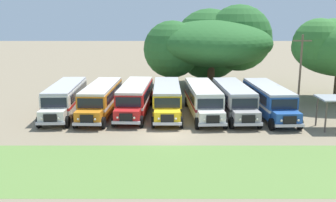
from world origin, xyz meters
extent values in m
plane|color=#84755B|center=(0.00, 0.00, 0.00)|extent=(220.00, 220.00, 0.00)
cube|color=olive|center=(0.00, -6.98, 0.00)|extent=(80.00, 8.50, 0.01)
cube|color=silver|center=(-9.88, 7.13, 1.55)|extent=(2.80, 9.28, 2.10)
cube|color=red|center=(-9.88, 7.13, 1.38)|extent=(2.83, 9.30, 0.24)
cube|color=black|center=(-8.62, 7.47, 2.05)|extent=(0.30, 8.00, 0.80)
cube|color=black|center=(-11.16, 7.39, 2.05)|extent=(0.30, 8.00, 0.80)
cube|color=#B2B2B7|center=(-9.88, 7.13, 2.71)|extent=(2.71, 9.17, 0.22)
cube|color=silver|center=(-9.71, 1.83, 1.02)|extent=(2.24, 1.47, 1.05)
cube|color=black|center=(-9.68, 1.09, 1.05)|extent=(1.10, 0.14, 0.70)
cube|color=#B7B7BC|center=(-9.68, 1.05, 0.62)|extent=(2.41, 0.28, 0.24)
cube|color=black|center=(-9.73, 2.50, 2.05)|extent=(2.20, 0.13, 0.84)
cube|color=red|center=(-10.03, 11.75, 1.45)|extent=(0.90, 0.09, 1.30)
sphere|color=#EAE5C6|center=(-8.98, 1.06, 1.05)|extent=(0.20, 0.20, 0.20)
sphere|color=#EAE5C6|center=(-10.38, 1.02, 1.05)|extent=(0.20, 0.20, 0.20)
cylinder|color=black|center=(-8.51, 1.97, 0.50)|extent=(0.31, 1.01, 1.00)
cylinder|color=black|center=(-10.91, 1.89, 0.50)|extent=(0.31, 1.01, 1.00)
cylinder|color=black|center=(-8.78, 10.17, 0.50)|extent=(0.31, 1.01, 1.00)
cylinder|color=black|center=(-11.17, 10.09, 0.50)|extent=(0.31, 1.01, 1.00)
cube|color=orange|center=(-6.36, 6.88, 1.55)|extent=(2.88, 9.30, 2.10)
cube|color=white|center=(-6.36, 6.88, 1.38)|extent=(2.92, 9.32, 0.24)
cube|color=black|center=(-5.08, 7.13, 2.05)|extent=(0.38, 7.99, 0.80)
cube|color=black|center=(-7.61, 7.24, 2.05)|extent=(0.38, 7.99, 0.80)
cube|color=beige|center=(-6.36, 6.88, 2.71)|extent=(2.80, 9.19, 0.22)
cube|color=orange|center=(-6.58, 1.59, 1.02)|extent=(2.26, 1.49, 1.05)
cube|color=black|center=(-6.61, 0.85, 1.05)|extent=(1.10, 0.15, 0.70)
cube|color=#B7B7BC|center=(-6.61, 0.81, 0.62)|extent=(2.41, 0.30, 0.24)
cube|color=black|center=(-6.55, 2.26, 2.05)|extent=(2.20, 0.15, 0.84)
cube|color=white|center=(-6.16, 11.50, 1.45)|extent=(0.90, 0.10, 1.30)
sphere|color=#EAE5C6|center=(-5.91, 0.77, 1.05)|extent=(0.20, 0.20, 0.20)
sphere|color=#EAE5C6|center=(-7.31, 0.83, 1.05)|extent=(0.20, 0.20, 0.20)
cylinder|color=black|center=(-5.38, 1.64, 0.50)|extent=(0.32, 1.01, 1.00)
cylinder|color=black|center=(-7.77, 1.74, 0.50)|extent=(0.32, 1.01, 1.00)
cylinder|color=black|center=(-5.03, 9.83, 0.50)|extent=(0.32, 1.01, 1.00)
cylinder|color=black|center=(-7.43, 9.93, 0.50)|extent=(0.32, 1.01, 1.00)
cube|color=red|center=(-3.11, 7.35, 1.55)|extent=(2.99, 9.32, 2.10)
cube|color=white|center=(-3.11, 7.35, 1.38)|extent=(3.02, 9.34, 0.24)
cube|color=black|center=(-1.83, 7.58, 2.05)|extent=(0.47, 7.99, 0.80)
cube|color=black|center=(-4.36, 7.72, 2.05)|extent=(0.47, 7.99, 0.80)
cube|color=beige|center=(-3.11, 7.35, 2.71)|extent=(2.91, 9.22, 0.22)
cube|color=red|center=(-3.40, 2.06, 1.02)|extent=(2.27, 1.52, 1.05)
cube|color=black|center=(-3.44, 1.32, 1.05)|extent=(1.10, 0.16, 0.70)
cube|color=#B7B7BC|center=(-3.44, 1.28, 0.62)|extent=(2.41, 0.33, 0.24)
cube|color=black|center=(-3.36, 2.73, 2.05)|extent=(2.20, 0.18, 0.84)
cube|color=white|center=(-2.86, 11.96, 1.45)|extent=(0.90, 0.11, 1.30)
sphere|color=#EAE5C6|center=(-2.74, 1.23, 1.05)|extent=(0.20, 0.20, 0.20)
sphere|color=#EAE5C6|center=(-4.14, 1.31, 1.05)|extent=(0.20, 0.20, 0.20)
cylinder|color=black|center=(-2.19, 2.09, 0.50)|extent=(0.33, 1.01, 1.00)
cylinder|color=black|center=(-4.59, 2.22, 0.50)|extent=(0.33, 1.01, 1.00)
cylinder|color=black|center=(-1.75, 10.28, 0.50)|extent=(0.33, 1.01, 1.00)
cylinder|color=black|center=(-4.15, 10.41, 0.50)|extent=(0.33, 1.01, 1.00)
cube|color=yellow|center=(-0.05, 7.03, 1.55)|extent=(2.58, 9.22, 2.10)
cube|color=black|center=(-0.05, 7.03, 1.38)|extent=(2.61, 9.24, 0.24)
cube|color=black|center=(1.22, 7.34, 2.05)|extent=(0.11, 8.00, 0.80)
cube|color=black|center=(-1.32, 7.32, 2.05)|extent=(0.11, 8.00, 0.80)
cube|color=#B2B2B7|center=(-0.05, 7.03, 2.71)|extent=(2.50, 9.12, 0.22)
cube|color=yellow|center=(0.00, 1.73, 1.02)|extent=(2.21, 1.42, 1.05)
cube|color=black|center=(0.01, 0.99, 1.05)|extent=(1.10, 0.11, 0.70)
cube|color=#B7B7BC|center=(0.01, 0.95, 0.62)|extent=(2.40, 0.22, 0.24)
cube|color=black|center=(0.00, 2.40, 2.05)|extent=(2.20, 0.08, 0.84)
cube|color=black|center=(-0.09, 11.65, 1.45)|extent=(0.90, 0.07, 1.30)
sphere|color=#EAE5C6|center=(0.71, 0.95, 1.05)|extent=(0.20, 0.20, 0.20)
sphere|color=#EAE5C6|center=(-0.69, 0.93, 1.05)|extent=(0.20, 0.20, 0.20)
cylinder|color=black|center=(1.20, 1.84, 0.50)|extent=(0.29, 1.00, 1.00)
cylinder|color=black|center=(-1.20, 1.82, 0.50)|extent=(0.29, 1.00, 1.00)
cylinder|color=black|center=(1.13, 10.04, 0.50)|extent=(0.29, 1.00, 1.00)
cylinder|color=black|center=(-1.27, 10.02, 0.50)|extent=(0.29, 1.00, 1.00)
cube|color=silver|center=(3.39, 6.74, 1.55)|extent=(3.03, 9.33, 2.10)
cube|color=maroon|center=(3.39, 6.74, 1.38)|extent=(3.06, 9.35, 0.24)
cube|color=black|center=(4.64, 7.11, 2.05)|extent=(0.51, 7.99, 0.80)
cube|color=black|center=(2.10, 6.96, 2.05)|extent=(0.51, 7.99, 0.80)
cube|color=beige|center=(3.39, 6.74, 2.71)|extent=(2.95, 9.23, 0.22)
cube|color=silver|center=(3.70, 1.44, 1.02)|extent=(2.28, 1.53, 1.05)
cube|color=black|center=(3.74, 0.71, 1.05)|extent=(1.10, 0.16, 0.70)
cube|color=#B7B7BC|center=(3.74, 0.67, 0.62)|extent=(2.41, 0.34, 0.24)
cube|color=black|center=(3.66, 2.11, 2.05)|extent=(2.20, 0.19, 0.84)
cube|color=maroon|center=(3.12, 11.35, 1.45)|extent=(0.90, 0.11, 1.30)
sphere|color=#EAE5C6|center=(4.44, 0.70, 1.05)|extent=(0.20, 0.20, 0.20)
sphere|color=#EAE5C6|center=(3.04, 0.61, 1.05)|extent=(0.20, 0.20, 0.20)
cylinder|color=black|center=(4.89, 1.61, 0.50)|extent=(0.34, 1.01, 1.00)
cylinder|color=black|center=(2.49, 1.47, 0.50)|extent=(0.34, 1.01, 1.00)
cylinder|color=black|center=(4.41, 9.80, 0.50)|extent=(0.34, 1.01, 1.00)
cylinder|color=black|center=(2.01, 9.66, 0.50)|extent=(0.34, 1.01, 1.00)
cube|color=#9E9993|center=(6.34, 6.82, 1.55)|extent=(2.99, 9.32, 2.10)
cube|color=#282828|center=(6.34, 6.82, 1.38)|extent=(3.02, 9.34, 0.24)
cube|color=black|center=(7.59, 7.19, 2.05)|extent=(0.47, 7.99, 0.80)
cube|color=black|center=(5.05, 7.05, 2.05)|extent=(0.47, 7.99, 0.80)
cube|color=#B2B2B7|center=(6.34, 6.82, 2.71)|extent=(2.91, 9.22, 0.22)
cube|color=#9E9993|center=(6.62, 1.53, 1.02)|extent=(2.27, 1.52, 1.05)
cube|color=black|center=(6.66, 0.79, 1.05)|extent=(1.10, 0.16, 0.70)
cube|color=#B7B7BC|center=(6.67, 0.75, 0.62)|extent=(2.41, 0.33, 0.24)
cube|color=black|center=(6.59, 2.20, 2.05)|extent=(2.20, 0.18, 0.84)
cube|color=#282828|center=(6.09, 11.43, 1.45)|extent=(0.90, 0.11, 1.30)
sphere|color=#EAE5C6|center=(7.37, 0.78, 1.05)|extent=(0.20, 0.20, 0.20)
sphere|color=#EAE5C6|center=(5.97, 0.70, 1.05)|extent=(0.20, 0.20, 0.20)
cylinder|color=black|center=(7.82, 1.69, 0.50)|extent=(0.33, 1.01, 1.00)
cylinder|color=black|center=(5.42, 1.56, 0.50)|extent=(0.33, 1.01, 1.00)
cylinder|color=black|center=(7.37, 9.88, 0.50)|extent=(0.33, 1.01, 1.00)
cylinder|color=black|center=(4.98, 9.75, 0.50)|extent=(0.33, 1.01, 1.00)
cube|color=#23519E|center=(9.59, 6.49, 1.55)|extent=(3.05, 9.33, 2.10)
cube|color=silver|center=(9.59, 6.49, 1.38)|extent=(3.08, 9.35, 0.24)
cube|color=black|center=(10.84, 6.86, 2.05)|extent=(0.52, 7.99, 0.80)
cube|color=black|center=(8.30, 6.71, 2.05)|extent=(0.52, 7.99, 0.80)
cube|color=#B2B2B7|center=(9.59, 6.49, 2.71)|extent=(2.96, 9.23, 0.22)
cube|color=#23519E|center=(9.90, 1.20, 1.02)|extent=(2.28, 1.53, 1.05)
cube|color=black|center=(9.95, 0.46, 1.05)|extent=(1.10, 0.17, 0.70)
cube|color=#B7B7BC|center=(9.95, 0.42, 0.62)|extent=(2.41, 0.34, 0.24)
cube|color=black|center=(9.86, 1.86, 2.05)|extent=(2.20, 0.19, 0.84)
cube|color=silver|center=(9.31, 11.10, 1.45)|extent=(0.90, 0.11, 1.30)
sphere|color=#EAE5C6|center=(10.65, 0.45, 1.05)|extent=(0.20, 0.20, 0.20)
sphere|color=#EAE5C6|center=(9.25, 0.37, 1.05)|extent=(0.20, 0.20, 0.20)
cylinder|color=black|center=(11.10, 1.37, 0.50)|extent=(0.34, 1.01, 1.00)
cylinder|color=black|center=(8.70, 1.22, 0.50)|extent=(0.34, 1.01, 1.00)
cylinder|color=black|center=(10.60, 9.55, 0.50)|extent=(0.34, 1.01, 1.00)
cylinder|color=black|center=(8.21, 9.41, 0.50)|extent=(0.34, 1.01, 1.00)
cylinder|color=brown|center=(5.59, 19.56, 1.86)|extent=(0.92, 0.92, 3.72)
ellipsoid|color=#286028|center=(5.59, 19.56, 5.86)|extent=(15.10, 14.94, 5.73)
sphere|color=#286028|center=(9.22, 21.10, 6.41)|extent=(8.54, 8.54, 8.54)
sphere|color=#286028|center=(0.56, 18.01, 5.23)|extent=(6.98, 6.98, 6.98)
sphere|color=#286028|center=(5.59, 23.05, 5.44)|extent=(9.51, 9.51, 9.51)
sphere|color=#33702D|center=(15.67, 10.65, 6.39)|extent=(5.36, 5.36, 5.36)
sphere|color=#33702D|center=(18.44, 14.22, 5.92)|extent=(6.19, 6.19, 6.19)
cylinder|color=brown|center=(13.07, 8.01, 3.76)|extent=(0.20, 0.20, 7.53)
cube|color=brown|center=(13.07, 8.01, 6.93)|extent=(1.80, 0.12, 0.12)
cylinder|color=brown|center=(12.89, 0.56, 1.30)|extent=(0.14, 0.14, 2.60)
cylinder|color=brown|center=(12.89, 2.56, 1.30)|extent=(0.14, 0.14, 2.60)
camera|label=1|loc=(0.07, -30.14, 9.50)|focal=41.88mm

